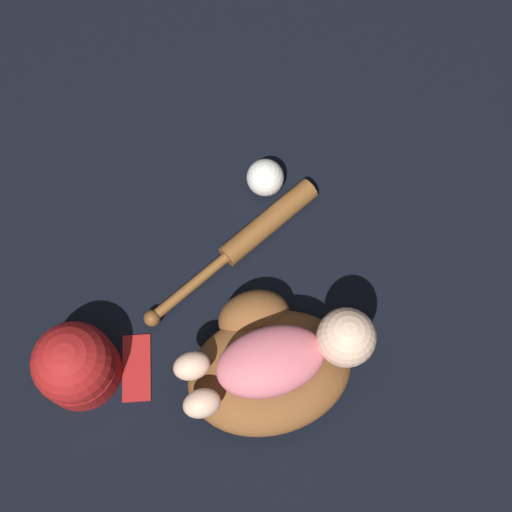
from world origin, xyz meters
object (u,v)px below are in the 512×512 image
object	(u,v)px
baseball_bat	(252,236)
baby_figure	(290,355)
baseball	(265,178)
baseball_glove	(267,363)
baseball_cap	(76,364)

from	to	relation	value
baseball_bat	baby_figure	bearing A→B (deg)	-96.00
baseball_bat	baseball	bearing A→B (deg)	57.80
baseball_glove	baseball_bat	distance (m)	0.26
baseball_glove	baseball_bat	xyz separation A→B (m)	(0.06, 0.25, -0.03)
baseball	baseball_glove	bearing A→B (deg)	-109.43
baby_figure	baseball_bat	bearing A→B (deg)	84.00
baseball_bat	baseball	distance (m)	0.12
baby_figure	baseball	bearing A→B (deg)	75.96
baseball	baseball_cap	xyz separation A→B (m)	(-0.45, -0.25, 0.02)
baseball_bat	baseball_cap	size ratio (longest dim) A/B	1.89
baseball_glove	baseball	size ratio (longest dim) A/B	4.15
baseball_glove	baseball_cap	size ratio (longest dim) A/B	1.47
baseball_glove	baby_figure	distance (m)	0.10
baseball_bat	baseball_cap	world-z (taller)	baseball_cap
baseball_bat	baseball	world-z (taller)	baseball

